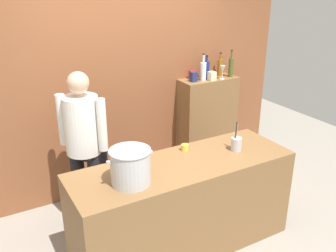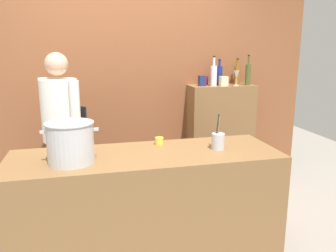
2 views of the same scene
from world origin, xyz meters
name	(u,v)px [view 1 (image 1 of 2)]	position (x,y,z in m)	size (l,w,h in m)	color
ground_plane	(182,244)	(0.00, 0.00, 0.00)	(8.00, 8.00, 0.00)	gray
brick_back_panel	(120,67)	(0.00, 1.40, 1.50)	(4.40, 0.10, 3.00)	brown
prep_counter	(183,205)	(0.00, 0.00, 0.45)	(2.10, 0.70, 0.90)	brown
bar_cabinet	(207,125)	(1.11, 1.19, 0.64)	(0.76, 0.32, 1.27)	brown
chef	(84,141)	(-0.67, 0.79, 0.96)	(0.43, 0.45, 1.66)	black
stockpot_large	(130,167)	(-0.55, -0.08, 1.05)	(0.40, 0.34, 0.29)	#B7BABF
utensil_crock	(236,144)	(0.59, -0.02, 0.97)	(0.10, 0.10, 0.29)	#B7BABF
butter_jar	(185,147)	(0.15, 0.22, 0.93)	(0.07, 0.07, 0.06)	yellow
wine_bottle_amber	(220,67)	(1.32, 1.25, 1.39)	(0.07, 0.07, 0.30)	#8C5919
wine_bottle_cobalt	(206,70)	(1.07, 1.21, 1.39)	(0.07, 0.07, 0.29)	navy
wine_bottle_clear	(203,71)	(0.98, 1.15, 1.40)	(0.08, 0.08, 0.33)	silver
wine_bottle_olive	(231,67)	(1.40, 1.13, 1.40)	(0.06, 0.06, 0.34)	#475123
wine_glass_tall	(222,70)	(1.23, 1.09, 1.39)	(0.06, 0.06, 0.17)	silver
spice_tin_red	(193,75)	(0.91, 1.27, 1.33)	(0.07, 0.07, 0.11)	red
spice_tin_cream	(212,76)	(1.09, 1.10, 1.33)	(0.08, 0.08, 0.11)	beige
spice_tin_navy	(193,77)	(0.85, 1.16, 1.33)	(0.07, 0.07, 0.12)	navy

